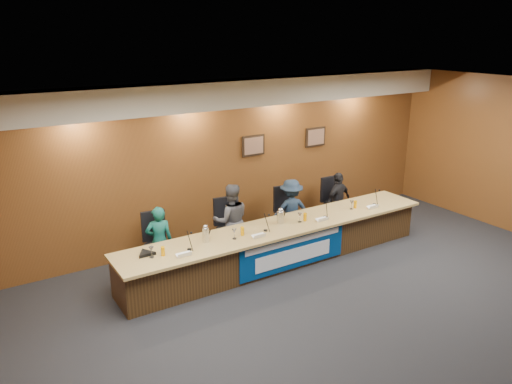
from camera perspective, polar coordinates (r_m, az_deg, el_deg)
floor at (r=7.70m, az=13.30°, el=-14.48°), size 10.00×10.00×0.00m
ceiling at (r=6.59m, az=15.31°, el=9.75°), size 10.00×8.00×0.04m
wall_back at (r=10.01m, az=-2.36°, el=3.70°), size 10.00×0.04×3.20m
soffit at (r=9.55m, az=-1.70°, el=11.25°), size 10.00×0.50×0.50m
dais_body at (r=9.15m, az=2.77°, el=-6.04°), size 6.00×0.80×0.70m
dais_top at (r=8.96m, az=2.99°, el=-3.96°), size 6.10×0.95×0.05m
banner at (r=8.83m, az=4.32°, el=-6.79°), size 2.20×0.02×0.65m
banner_text_upper at (r=8.74m, az=4.40°, el=-5.63°), size 2.00×0.01×0.10m
banner_text_lower at (r=8.85m, az=4.36°, el=-7.29°), size 1.60×0.01×0.28m
wall_photo_left at (r=10.13m, az=-0.32°, el=5.34°), size 0.52×0.04×0.42m
wall_photo_right at (r=11.04m, az=6.80°, el=6.27°), size 0.52×0.04×0.42m
panelist_a at (r=8.76m, az=-10.99°, el=-5.53°), size 0.52×0.41×1.25m
panelist_b at (r=9.27m, az=-2.87°, el=-3.29°), size 0.82×0.72×1.42m
panelist_c at (r=9.99m, az=4.01°, el=-2.12°), size 0.93×0.69×1.28m
panelist_d at (r=10.73m, az=9.35°, el=-0.99°), size 0.78×0.44×1.24m
office_chair_a at (r=8.90m, az=-11.17°, el=-6.17°), size 0.53×0.53×0.08m
office_chair_b at (r=9.44m, az=-3.15°, el=-4.40°), size 0.53×0.53×0.08m
office_chair_c at (r=10.12m, az=3.66°, el=-2.82°), size 0.54×0.54×0.08m
office_chair_d at (r=10.85m, az=8.96°, el=-1.55°), size 0.50×0.50×0.08m
nameplate_a at (r=7.79m, az=-8.14°, el=-7.07°), size 0.24×0.08×0.10m
microphone_a at (r=8.04m, az=-7.63°, el=-6.51°), size 0.07×0.07×0.02m
juice_glass_a at (r=7.88m, az=-10.59°, el=-6.67°), size 0.06×0.06×0.15m
water_glass_a at (r=7.85m, az=-11.86°, el=-6.75°), size 0.08×0.08×0.18m
nameplate_b at (r=8.39m, az=0.44°, el=-5.00°), size 0.24×0.08×0.10m
microphone_b at (r=8.69m, az=1.11°, el=-4.41°), size 0.07×0.07×0.02m
juice_glass_b at (r=8.49m, az=-1.57°, el=-4.49°), size 0.06×0.06×0.15m
water_glass_b at (r=8.35m, az=-2.50°, el=-4.81°), size 0.08×0.08×0.18m
nameplate_c at (r=9.18m, az=7.71°, el=-3.08°), size 0.24×0.08×0.10m
microphone_c at (r=9.39m, az=7.89°, el=-2.82°), size 0.07×0.07×0.02m
juice_glass_c at (r=9.16m, az=5.62°, el=-2.86°), size 0.06×0.06×0.15m
water_glass_c at (r=9.08m, az=5.03°, el=-2.92°), size 0.08×0.08×0.18m
nameplate_d at (r=10.01m, az=13.34°, el=-1.62°), size 0.24×0.08×0.10m
microphone_d at (r=10.24m, az=13.38°, el=-1.38°), size 0.07×0.07×0.02m
juice_glass_d at (r=9.95m, az=11.28°, el=-1.41°), size 0.06×0.06×0.15m
water_glass_d at (r=9.87m, az=10.88°, el=-1.45°), size 0.08×0.08×0.18m
carafe_left at (r=8.25m, az=-5.78°, el=-4.91°), size 0.11×0.11×0.25m
carafe_mid at (r=9.02m, az=2.81°, el=-2.90°), size 0.13×0.13×0.22m
speakerphone at (r=7.98m, az=-12.48°, el=-6.88°), size 0.32×0.32×0.05m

